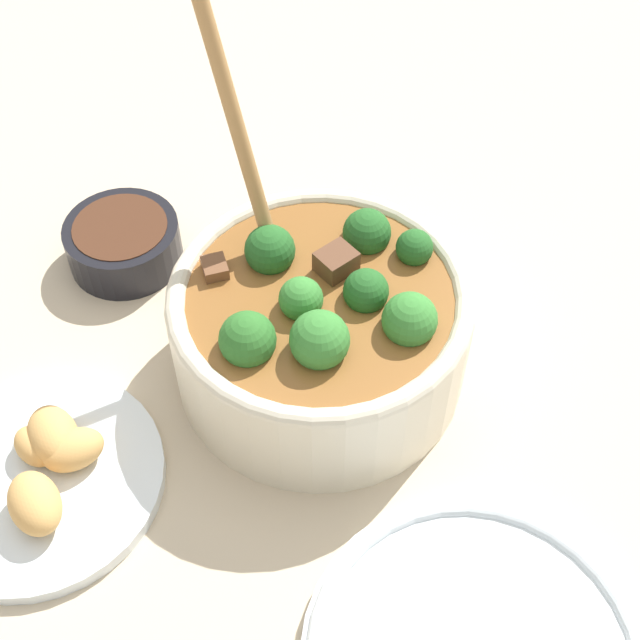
% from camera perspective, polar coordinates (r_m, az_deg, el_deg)
% --- Properties ---
extents(ground_plane, '(4.00, 4.00, 0.00)m').
position_cam_1_polar(ground_plane, '(0.74, -0.00, -3.08)').
color(ground_plane, '#C6B293').
extents(stew_bowl, '(0.24, 0.24, 0.29)m').
position_cam_1_polar(stew_bowl, '(0.70, 0.01, -0.25)').
color(stew_bowl, beige).
rests_on(stew_bowl, ground_plane).
extents(condiment_bowl, '(0.10, 0.10, 0.04)m').
position_cam_1_polar(condiment_bowl, '(0.83, -12.49, 4.95)').
color(condiment_bowl, black).
rests_on(condiment_bowl, ground_plane).
extents(food_plate, '(0.19, 0.19, 0.05)m').
position_cam_1_polar(food_plate, '(0.71, -17.40, -9.36)').
color(food_plate, white).
rests_on(food_plate, ground_plane).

